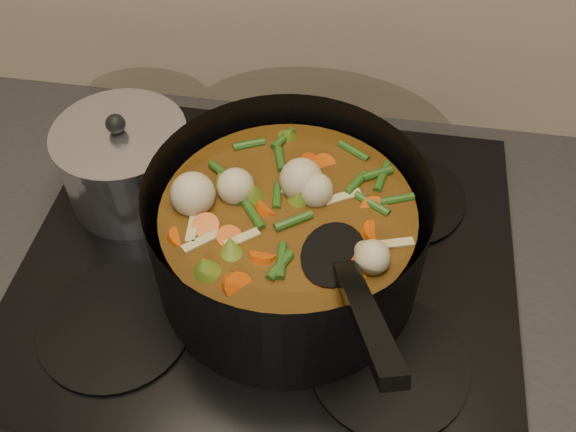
# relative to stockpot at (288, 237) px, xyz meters

# --- Properties ---
(counter) EXTENTS (2.64, 0.64, 0.91)m
(counter) POSITION_rel_stockpot_xyz_m (-0.03, 0.02, -0.55)
(counter) COLOR brown
(counter) RESTS_ON ground
(stovetop) EXTENTS (0.62, 0.54, 0.03)m
(stovetop) POSITION_rel_stockpot_xyz_m (-0.03, 0.02, -0.08)
(stovetop) COLOR black
(stovetop) RESTS_ON counter
(stockpot) EXTENTS (0.34, 0.42, 0.23)m
(stockpot) POSITION_rel_stockpot_xyz_m (0.00, 0.00, 0.00)
(stockpot) COLOR black
(stockpot) RESTS_ON stovetop
(saucepan) EXTENTS (0.17, 0.17, 0.14)m
(saucepan) POSITION_rel_stockpot_xyz_m (-0.23, 0.10, -0.01)
(saucepan) COLOR silver
(saucepan) RESTS_ON stovetop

